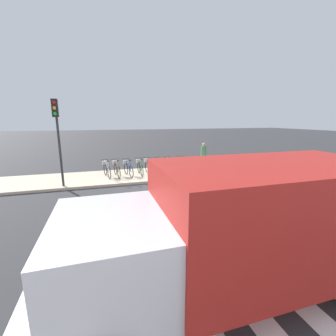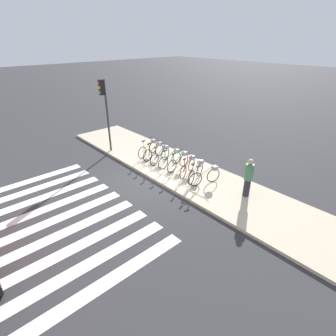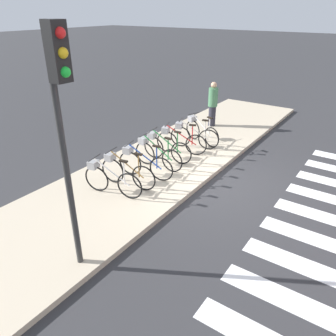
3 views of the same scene
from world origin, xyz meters
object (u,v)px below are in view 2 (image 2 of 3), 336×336
(parked_bicycle_0, at_px, (149,148))
(parked_bicycle_2, at_px, (161,154))
(parked_bicycle_4, at_px, (179,161))
(pedestrian, at_px, (248,177))
(parked_bicycle_3, at_px, (171,158))
(parked_bicycle_7, at_px, (207,175))
(parked_bicycle_1, at_px, (155,151))
(parked_bicycle_5, at_px, (188,166))
(parked_bicycle_6, at_px, (197,171))
(traffic_light, at_px, (104,102))

(parked_bicycle_0, distance_m, parked_bicycle_2, 1.12)
(parked_bicycle_4, distance_m, pedestrian, 3.56)
(parked_bicycle_3, distance_m, parked_bicycle_7, 2.33)
(parked_bicycle_1, relative_size, parked_bicycle_5, 1.04)
(parked_bicycle_1, bearing_deg, parked_bicycle_4, 2.20)
(parked_bicycle_4, bearing_deg, parked_bicycle_2, -173.29)
(parked_bicycle_5, bearing_deg, parked_bicycle_6, -8.82)
(parked_bicycle_5, relative_size, pedestrian, 0.91)
(parked_bicycle_6, bearing_deg, parked_bicycle_0, 178.45)
(pedestrian, relative_size, traffic_light, 0.42)
(parked_bicycle_2, bearing_deg, parked_bicycle_4, 6.71)
(parked_bicycle_1, distance_m, parked_bicycle_3, 1.27)
(parked_bicycle_4, xyz_separation_m, parked_bicycle_6, (1.25, -0.15, 0.00))
(pedestrian, xyz_separation_m, traffic_light, (-7.80, -1.67, 1.91))
(parked_bicycle_1, distance_m, parked_bicycle_6, 3.03)
(parked_bicycle_6, bearing_deg, parked_bicycle_5, 171.18)
(parked_bicycle_2, relative_size, traffic_light, 0.39)
(parked_bicycle_0, distance_m, parked_bicycle_3, 1.78)
(parked_bicycle_7, bearing_deg, parked_bicycle_6, -178.73)
(parked_bicycle_5, bearing_deg, parked_bicycle_4, 175.23)
(parked_bicycle_0, relative_size, parked_bicycle_4, 0.99)
(parked_bicycle_5, height_order, parked_bicycle_6, same)
(parked_bicycle_7, relative_size, pedestrian, 0.91)
(parked_bicycle_1, xyz_separation_m, parked_bicycle_6, (3.03, -0.08, 0.00))
(parked_bicycle_1, height_order, traffic_light, traffic_light)
(parked_bicycle_2, bearing_deg, pedestrian, 5.69)
(parked_bicycle_5, bearing_deg, parked_bicycle_3, -179.65)
(parked_bicycle_1, bearing_deg, pedestrian, 4.29)
(parked_bicycle_1, bearing_deg, parked_bicycle_2, -6.69)
(parked_bicycle_2, xyz_separation_m, pedestrian, (4.70, 0.47, 0.42))
(parked_bicycle_5, relative_size, parked_bicycle_6, 1.00)
(parked_bicycle_7, distance_m, traffic_light, 6.63)
(traffic_light, bearing_deg, parked_bicycle_2, 21.18)
(parked_bicycle_1, bearing_deg, parked_bicycle_0, 178.15)
(parked_bicycle_3, bearing_deg, parked_bicycle_7, -1.81)
(parked_bicycle_2, xyz_separation_m, traffic_light, (-3.10, -1.20, 2.33))
(parked_bicycle_0, height_order, parked_bicycle_3, same)
(parked_bicycle_2, relative_size, parked_bicycle_7, 1.03)
(parked_bicycle_4, relative_size, parked_bicycle_7, 1.04)
(parked_bicycle_1, relative_size, parked_bicycle_2, 1.01)
(parked_bicycle_0, xyz_separation_m, parked_bicycle_4, (2.29, 0.05, 0.00))
(parked_bicycle_3, relative_size, parked_bicycle_7, 1.04)
(parked_bicycle_2, distance_m, parked_bicycle_7, 2.99)
(parked_bicycle_4, xyz_separation_m, parked_bicycle_5, (0.65, -0.05, 0.00))
(parked_bicycle_6, bearing_deg, pedestrian, 11.88)
(parked_bicycle_2, relative_size, parked_bicycle_4, 0.99)
(parked_bicycle_0, xyz_separation_m, parked_bicycle_2, (1.11, -0.09, 0.00))
(parked_bicycle_2, bearing_deg, traffic_light, -158.82)
(parked_bicycle_0, relative_size, parked_bicycle_6, 1.03)
(parked_bicycle_2, xyz_separation_m, parked_bicycle_6, (2.43, -0.01, 0.00))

